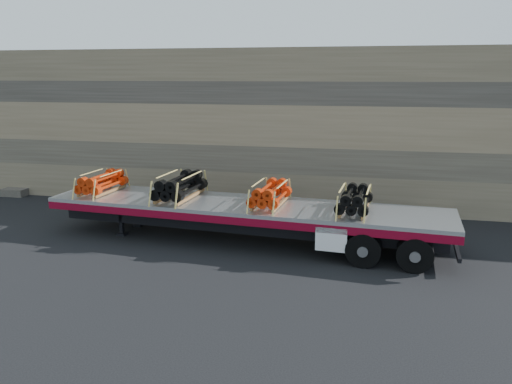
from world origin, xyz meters
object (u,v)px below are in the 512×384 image
at_px(bundle_front, 102,183).
at_px(bundle_midrear, 270,195).
at_px(trailer, 244,222).
at_px(bundle_midfront, 180,187).
at_px(bundle_rear, 355,201).

xyz_separation_m(bundle_front, bundle_midrear, (6.71, -0.52, 0.01)).
bearing_deg(trailer, bundle_front, -180.00).
bearing_deg(bundle_midrear, bundle_midfront, 180.00).
relative_size(trailer, bundle_midrear, 6.72).
bearing_deg(bundle_midrear, bundle_front, 180.00).
distance_m(bundle_midfront, bundle_rear, 6.34).
relative_size(bundle_midrear, bundle_rear, 1.01).
relative_size(bundle_midfront, bundle_rear, 1.15).
bearing_deg(bundle_rear, bundle_midfront, -180.00).
distance_m(bundle_front, bundle_midrear, 6.73).
bearing_deg(trailer, bundle_midrear, -0.00).
bearing_deg(bundle_front, bundle_rear, 0.00).
bearing_deg(bundle_rear, bundle_front, 180.00).
relative_size(trailer, bundle_midfront, 5.93).
distance_m(trailer, bundle_front, 5.87).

